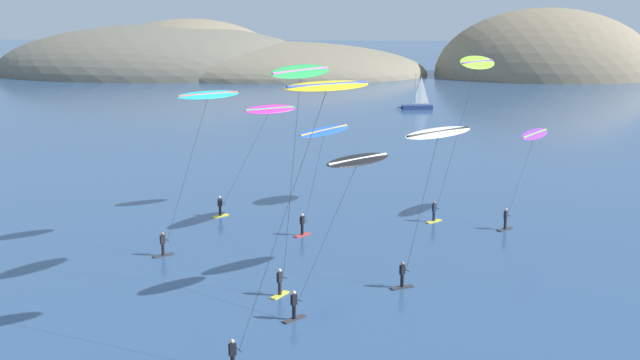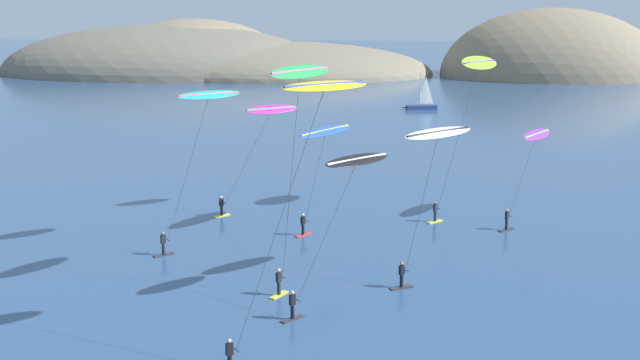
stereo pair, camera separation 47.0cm
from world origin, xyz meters
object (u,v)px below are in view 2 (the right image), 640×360
Objects in this scene: sailboat_far at (420,106)px; kitesurfer_blue at (324,137)px; kitesurfer_black at (351,175)px; kitesurfer_yellow at (315,114)px; kitesurfer_lime at (476,74)px; kitesurfer_purple at (534,143)px; kitesurfer_white at (435,146)px; kitesurfer_cyan at (204,110)px; kitesurfer_green at (298,92)px; kitesurfer_magenta at (266,120)px.

sailboat_far is 68.35m from kitesurfer_blue.
sailboat_far is at bearing 84.02° from kitesurfer_black.
kitesurfer_black is at bearing 77.58° from kitesurfer_yellow.
kitesurfer_lime is at bearing 65.67° from kitesurfer_black.
kitesurfer_white is at bearing -120.64° from kitesurfer_purple.
sailboat_far is at bearing 75.29° from kitesurfer_cyan.
kitesurfer_cyan is at bearing -104.71° from sailboat_far.
kitesurfer_green is 10.80m from kitesurfer_cyan.
kitesurfer_yellow reaches higher than kitesurfer_lime.
kitesurfer_yellow is at bearing -102.42° from kitesurfer_black.
kitesurfer_black is at bearing -141.37° from kitesurfer_white.
kitesurfer_yellow reaches higher than kitesurfer_cyan.
kitesurfer_purple is 7.19m from kitesurfer_lime.
kitesurfer_black reaches higher than kitesurfer_purple.
kitesurfer_yellow is (-10.15, -89.24, 11.50)m from sailboat_far.
kitesurfer_white is 9.17m from kitesurfer_green.
sailboat_far is at bearing 94.94° from kitesurfer_purple.
sailboat_far is 0.67× the size of kitesurfer_magenta.
kitesurfer_blue is (-11.09, -67.13, 6.46)m from sailboat_far.
sailboat_far is 90.55m from kitesurfer_yellow.
kitesurfer_green is 1.06× the size of kitesurfer_lime.
kitesurfer_green is at bearing -93.12° from kitesurfer_blue.
kitesurfer_cyan is 19.03m from kitesurfer_yellow.
kitesurfer_lime reaches higher than kitesurfer_magenta.
kitesurfer_black is at bearing -126.16° from kitesurfer_purple.
kitesurfer_cyan is at bearing 133.26° from kitesurfer_green.
sailboat_far is 0.68× the size of kitesurfer_black.
kitesurfer_lime is (-4.58, 1.75, 5.26)m from kitesurfer_purple.
kitesurfer_yellow is at bearing -79.50° from kitesurfer_green.
kitesurfer_yellow is 1.06× the size of kitesurfer_lime.
kitesurfer_blue is at bearing 34.34° from kitesurfer_cyan.
kitesurfer_magenta is at bearing 177.56° from kitesurfer_purple.
kitesurfer_blue is at bearing 92.46° from kitesurfer_yellow.
kitesurfer_purple is (14.08, 19.26, -1.45)m from kitesurfer_black.
kitesurfer_black reaches higher than kitesurfer_blue.
kitesurfer_purple is at bearing -2.44° from kitesurfer_magenta.
kitesurfer_green is 1.54× the size of kitesurfer_magenta.
kitesurfer_magenta reaches higher than kitesurfer_black.
kitesurfer_cyan is (-10.43, 9.78, 2.32)m from kitesurfer_black.
kitesurfer_black is at bearing -80.79° from kitesurfer_blue.
kitesurfer_lime is (12.68, 18.94, -0.71)m from kitesurfer_green.
sailboat_far is 0.76× the size of kitesurfer_blue.
kitesurfer_lime is (11.97, 5.80, 4.31)m from kitesurfer_blue.
kitesurfer_lime is (17.02, 0.83, 3.75)m from kitesurfer_magenta.
kitesurfer_white is 0.75× the size of kitesurfer_lime.
kitesurfer_magenta is 28.09m from kitesurfer_yellow.
kitesurfer_green reaches higher than kitesurfer_cyan.
kitesurfer_black is at bearing -114.33° from kitesurfer_lime.
kitesurfer_black is 8.39m from kitesurfer_yellow.
sailboat_far is 0.44× the size of kitesurfer_yellow.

